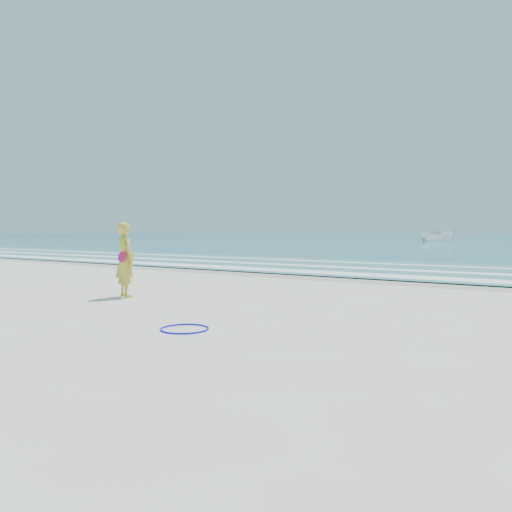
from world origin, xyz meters
The scene contains 9 objects.
ground centered at (0.00, 0.00, 0.00)m, with size 400.00×400.00×0.00m, color silver.
wet_sand centered at (0.00, 9.00, 0.00)m, with size 400.00×2.40×0.00m, color #B2A893.
shallow centered at (0.00, 14.00, 0.04)m, with size 400.00×10.00×0.01m, color #59B7AD.
foam_near centered at (0.00, 10.30, 0.05)m, with size 400.00×1.40×0.01m, color white.
foam_mid centered at (0.00, 13.20, 0.05)m, with size 400.00×0.90×0.01m, color white.
foam_far centered at (0.00, 16.50, 0.05)m, with size 400.00×0.60×0.01m, color white.
hoop centered at (1.87, -0.91, 0.02)m, with size 0.84×0.84×0.03m, color #0D0DED.
boat centered at (-10.67, 66.16, 0.98)m, with size 1.82×4.84×1.87m, color white.
woman centered at (-2.22, 1.38, 0.95)m, with size 0.81×0.68×1.91m.
Camera 1 is at (7.63, -7.25, 1.71)m, focal length 35.00 mm.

